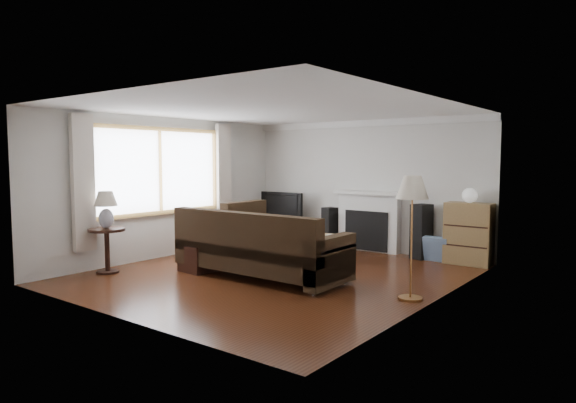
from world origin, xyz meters
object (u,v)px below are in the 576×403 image
Objects in this scene: sectional_sofa at (261,246)px; coffee_table at (318,248)px; bookshelf at (469,234)px; tv_stand at (285,231)px; side_table at (107,251)px; floor_lamp at (411,238)px.

sectional_sofa is 1.55m from coffee_table.
bookshelf is at bearing 18.78° from coffee_table.
side_table is at bearing -95.68° from tv_stand.
coffee_table is 1.65× the size of side_table.
floor_lamp is at bearing 5.18° from sectional_sofa.
bookshelf is 1.49× the size of side_table.
sectional_sofa is 2.32m from floor_lamp.
tv_stand is 4.02m from side_table.
coffee_table is at bearing 150.05° from floor_lamp.
tv_stand is at bearing 84.32° from side_table.
floor_lamp is (0.13, -2.60, 0.26)m from bookshelf.
floor_lamp reaches higher than bookshelf.
floor_lamp is (2.29, 0.21, 0.31)m from sectional_sofa.
side_table is at bearing -149.50° from sectional_sofa.
floor_lamp is at bearing 18.13° from side_table.
floor_lamp is at bearing -32.91° from tv_stand.
floor_lamp is at bearing -87.21° from bookshelf.
bookshelf is 3.55m from sectional_sofa.
tv_stand is 0.59× the size of floor_lamp.
tv_stand is 2.08m from coffee_table.
bookshelf is 0.67× the size of floor_lamp.
tv_stand is 0.32× the size of sectional_sofa.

